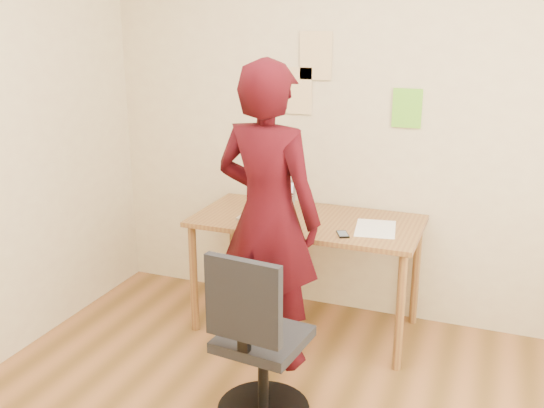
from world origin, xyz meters
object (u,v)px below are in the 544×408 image
at_px(office_chair, 257,350).
at_px(phone, 343,234).
at_px(desk, 307,232).
at_px(person, 268,217).
at_px(laptop, 268,208).

bearing_deg(office_chair, phone, 81.76).
relative_size(desk, office_chair, 1.54).
height_order(office_chair, person, person).
relative_size(desk, phone, 10.84).
xyz_separation_m(office_chair, person, (-0.17, 0.57, 0.48)).
distance_m(desk, laptop, 0.29).
distance_m(laptop, office_chair, 1.10).
height_order(desk, laptop, laptop).
height_order(laptop, office_chair, laptop).
distance_m(desk, person, 0.49).
height_order(phone, person, person).
relative_size(laptop, person, 0.18).
distance_m(desk, phone, 0.36).
distance_m(phone, office_chair, 0.89).
bearing_deg(laptop, phone, -18.16).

